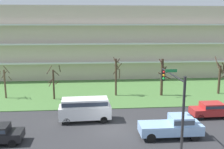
{
  "coord_description": "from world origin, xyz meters",
  "views": [
    {
      "loc": [
        -1.94,
        -22.62,
        9.67
      ],
      "look_at": [
        0.47,
        6.0,
        4.1
      ],
      "focal_mm": 41.38,
      "sensor_mm": 36.0,
      "label": 1
    }
  ],
  "objects_px": {
    "tree_center": "(116,75)",
    "tree_far_left": "(5,82)",
    "tree_far_right": "(220,76)",
    "traffic_signal_mast": "(175,98)",
    "tree_right": "(162,76)",
    "sedan_red_near_left": "(212,109)",
    "tree_left": "(54,82)",
    "van_white_center_right": "(85,108)",
    "pickup_blue_near_right": "(173,126)"
  },
  "relations": [
    {
      "from": "tree_center",
      "to": "tree_far_left",
      "type": "bearing_deg",
      "value": -179.67
    },
    {
      "from": "tree_far_right",
      "to": "traffic_signal_mast",
      "type": "relative_size",
      "value": 0.84
    },
    {
      "from": "tree_right",
      "to": "sedan_red_near_left",
      "type": "xyz_separation_m",
      "value": [
        3.02,
        -8.55,
        -1.92
      ]
    },
    {
      "from": "tree_far_left",
      "to": "tree_right",
      "type": "xyz_separation_m",
      "value": [
        20.96,
        -0.5,
        0.56
      ]
    },
    {
      "from": "tree_right",
      "to": "tree_far_right",
      "type": "height_order",
      "value": "tree_far_right"
    },
    {
      "from": "traffic_signal_mast",
      "to": "tree_left",
      "type": "bearing_deg",
      "value": 125.55
    },
    {
      "from": "tree_right",
      "to": "van_white_center_right",
      "type": "bearing_deg",
      "value": -140.37
    },
    {
      "from": "van_white_center_right",
      "to": "sedan_red_near_left",
      "type": "bearing_deg",
      "value": 177.57
    },
    {
      "from": "tree_far_left",
      "to": "van_white_center_right",
      "type": "bearing_deg",
      "value": -40.42
    },
    {
      "from": "tree_right",
      "to": "van_white_center_right",
      "type": "height_order",
      "value": "tree_right"
    },
    {
      "from": "tree_far_right",
      "to": "tree_center",
      "type": "bearing_deg",
      "value": 178.5
    },
    {
      "from": "sedan_red_near_left",
      "to": "tree_far_left",
      "type": "bearing_deg",
      "value": -21.95
    },
    {
      "from": "tree_center",
      "to": "traffic_signal_mast",
      "type": "relative_size",
      "value": 0.85
    },
    {
      "from": "traffic_signal_mast",
      "to": "sedan_red_near_left",
      "type": "bearing_deg",
      "value": 47.89
    },
    {
      "from": "tree_far_left",
      "to": "tree_center",
      "type": "height_order",
      "value": "tree_center"
    },
    {
      "from": "tree_right",
      "to": "traffic_signal_mast",
      "type": "xyz_separation_m",
      "value": [
        -3.55,
        -15.83,
        1.56
      ]
    },
    {
      "from": "tree_left",
      "to": "tree_far_right",
      "type": "bearing_deg",
      "value": 1.84
    },
    {
      "from": "tree_center",
      "to": "sedan_red_near_left",
      "type": "distance_m",
      "value": 13.16
    },
    {
      "from": "sedan_red_near_left",
      "to": "pickup_blue_near_right",
      "type": "distance_m",
      "value": 7.24
    },
    {
      "from": "tree_center",
      "to": "tree_right",
      "type": "distance_m",
      "value": 6.26
    },
    {
      "from": "traffic_signal_mast",
      "to": "pickup_blue_near_right",
      "type": "bearing_deg",
      "value": 71.84
    },
    {
      "from": "tree_far_left",
      "to": "van_white_center_right",
      "type": "xyz_separation_m",
      "value": [
        10.63,
        -9.05,
        -0.84
      ]
    },
    {
      "from": "van_white_center_right",
      "to": "pickup_blue_near_right",
      "type": "height_order",
      "value": "van_white_center_right"
    },
    {
      "from": "tree_left",
      "to": "pickup_blue_near_right",
      "type": "height_order",
      "value": "tree_left"
    },
    {
      "from": "tree_right",
      "to": "sedan_red_near_left",
      "type": "distance_m",
      "value": 9.27
    },
    {
      "from": "van_white_center_right",
      "to": "tree_far_right",
      "type": "bearing_deg",
      "value": -157.25
    },
    {
      "from": "tree_far_left",
      "to": "van_white_center_right",
      "type": "height_order",
      "value": "tree_far_left"
    },
    {
      "from": "traffic_signal_mast",
      "to": "tree_far_left",
      "type": "bearing_deg",
      "value": 136.83
    },
    {
      "from": "tree_left",
      "to": "pickup_blue_near_right",
      "type": "relative_size",
      "value": 0.87
    },
    {
      "from": "tree_center",
      "to": "tree_far_right",
      "type": "distance_m",
      "value": 14.54
    },
    {
      "from": "tree_far_left",
      "to": "pickup_blue_near_right",
      "type": "height_order",
      "value": "tree_far_left"
    },
    {
      "from": "tree_far_left",
      "to": "tree_center",
      "type": "relative_size",
      "value": 0.83
    },
    {
      "from": "tree_far_left",
      "to": "pickup_blue_near_right",
      "type": "bearing_deg",
      "value": -36.5
    },
    {
      "from": "tree_far_right",
      "to": "traffic_signal_mast",
      "type": "height_order",
      "value": "traffic_signal_mast"
    },
    {
      "from": "tree_center",
      "to": "sedan_red_near_left",
      "type": "bearing_deg",
      "value": -44.63
    },
    {
      "from": "tree_far_right",
      "to": "traffic_signal_mast",
      "type": "bearing_deg",
      "value": -126.48
    },
    {
      "from": "sedan_red_near_left",
      "to": "pickup_blue_near_right",
      "type": "xyz_separation_m",
      "value": [
        -5.67,
        -4.5,
        0.14
      ]
    },
    {
      "from": "van_white_center_right",
      "to": "pickup_blue_near_right",
      "type": "relative_size",
      "value": 0.98
    },
    {
      "from": "tree_far_left",
      "to": "tree_right",
      "type": "relative_size",
      "value": 0.87
    },
    {
      "from": "tree_left",
      "to": "tree_right",
      "type": "distance_m",
      "value": 14.5
    },
    {
      "from": "tree_far_left",
      "to": "tree_far_right",
      "type": "relative_size",
      "value": 0.85
    },
    {
      "from": "tree_far_right",
      "to": "pickup_blue_near_right",
      "type": "distance_m",
      "value": 17.26
    },
    {
      "from": "van_white_center_right",
      "to": "tree_left",
      "type": "bearing_deg",
      "value": -65.04
    },
    {
      "from": "tree_left",
      "to": "tree_right",
      "type": "xyz_separation_m",
      "value": [
        14.48,
        0.53,
        0.43
      ]
    },
    {
      "from": "van_white_center_right",
      "to": "pickup_blue_near_right",
      "type": "xyz_separation_m",
      "value": [
        7.69,
        -4.5,
        -0.38
      ]
    },
    {
      "from": "tree_right",
      "to": "traffic_signal_mast",
      "type": "bearing_deg",
      "value": -102.65
    },
    {
      "from": "van_white_center_right",
      "to": "pickup_blue_near_right",
      "type": "bearing_deg",
      "value": 147.22
    },
    {
      "from": "tree_far_left",
      "to": "sedan_red_near_left",
      "type": "height_order",
      "value": "tree_far_left"
    },
    {
      "from": "tree_far_left",
      "to": "tree_right",
      "type": "height_order",
      "value": "tree_right"
    },
    {
      "from": "pickup_blue_near_right",
      "to": "sedan_red_near_left",
      "type": "bearing_deg",
      "value": 38.4
    }
  ]
}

